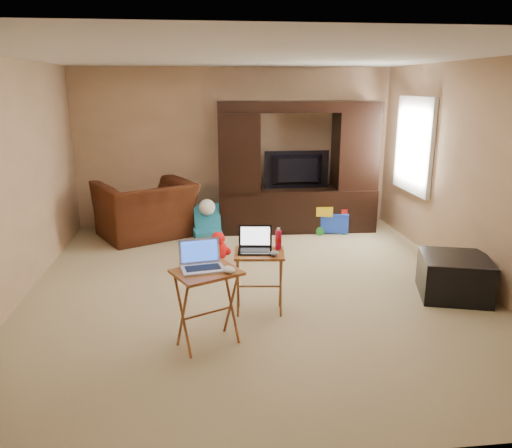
{
  "coord_description": "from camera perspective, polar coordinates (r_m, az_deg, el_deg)",
  "views": [
    {
      "loc": [
        -0.6,
        -5.24,
        2.21
      ],
      "look_at": [
        0.0,
        -0.2,
        0.8
      ],
      "focal_mm": 35.0,
      "sensor_mm": 36.0,
      "label": 1
    }
  ],
  "objects": [
    {
      "name": "laptop_right",
      "position": [
        4.88,
        -0.11,
        -1.87
      ],
      "size": [
        0.36,
        0.31,
        0.24
      ],
      "primitive_type": "cube",
      "rotation": [
        0.0,
        0.0,
        -0.13
      ],
      "color": "black",
      "rests_on": "tray_table_right"
    },
    {
      "name": "window_pane",
      "position": [
        7.5,
        17.72,
        8.58
      ],
      "size": [
        0.0,
        1.2,
        1.2
      ],
      "primitive_type": "plane",
      "rotation": [
        1.57,
        0.0,
        -1.57
      ],
      "color": "white",
      "rests_on": "ground"
    },
    {
      "name": "recliner",
      "position": [
        7.65,
        -12.51,
        1.61
      ],
      "size": [
        1.67,
        1.61,
        0.84
      ],
      "primitive_type": "imported",
      "rotation": [
        0.0,
        0.0,
        3.63
      ],
      "color": "#49210F",
      "rests_on": "floor"
    },
    {
      "name": "push_toy",
      "position": [
        7.85,
        8.42,
        0.65
      ],
      "size": [
        0.67,
        0.56,
        0.44
      ],
      "primitive_type": null,
      "rotation": [
        0.0,
        0.0,
        -0.26
      ],
      "color": "blue",
      "rests_on": "floor"
    },
    {
      "name": "television",
      "position": [
        7.74,
        4.79,
        6.12
      ],
      "size": [
        1.01,
        0.14,
        0.58
      ],
      "primitive_type": "imported",
      "rotation": [
        0.0,
        0.0,
        3.14
      ],
      "color": "black",
      "rests_on": "entertainment_center"
    },
    {
      "name": "water_bottle",
      "position": [
        4.97,
        2.56,
        -1.82
      ],
      "size": [
        0.06,
        0.06,
        0.19
      ],
      "primitive_type": "cylinder",
      "color": "red",
      "rests_on": "tray_table_right"
    },
    {
      "name": "wall_left",
      "position": [
        5.66,
        -26.36,
        4.14
      ],
      "size": [
        0.0,
        5.5,
        5.5
      ],
      "primitive_type": "plane",
      "rotation": [
        1.57,
        0.0,
        1.57
      ],
      "color": "tan",
      "rests_on": "ground"
    },
    {
      "name": "entertainment_center",
      "position": [
        7.78,
        4.74,
        6.48
      ],
      "size": [
        2.46,
        0.71,
        1.99
      ],
      "primitive_type": "cube",
      "rotation": [
        0.0,
        0.0,
        -0.04
      ],
      "color": "black",
      "rests_on": "floor"
    },
    {
      "name": "window_frame",
      "position": [
        7.49,
        17.58,
        8.59
      ],
      "size": [
        0.06,
        1.14,
        1.34
      ],
      "primitive_type": "cube",
      "color": "white",
      "rests_on": "ground"
    },
    {
      "name": "tray_table_right",
      "position": [
        5.01,
        0.38,
        -6.69
      ],
      "size": [
        0.53,
        0.44,
        0.63
      ],
      "primitive_type": "cube",
      "rotation": [
        0.0,
        0.0,
        -0.12
      ],
      "color": "#975924",
      "rests_on": "floor"
    },
    {
      "name": "floor",
      "position": [
        5.72,
        -0.24,
        -7.21
      ],
      "size": [
        5.5,
        5.5,
        0.0
      ],
      "primitive_type": "plane",
      "color": "tan",
      "rests_on": "ground"
    },
    {
      "name": "wall_right",
      "position": [
        6.16,
        23.62,
        5.26
      ],
      "size": [
        0.0,
        5.5,
        5.5
      ],
      "primitive_type": "plane",
      "rotation": [
        1.57,
        0.0,
        -1.57
      ],
      "color": "tan",
      "rests_on": "ground"
    },
    {
      "name": "wall_front",
      "position": [
        2.74,
        6.3,
        -5.07
      ],
      "size": [
        5.0,
        0.0,
        5.0
      ],
      "primitive_type": "plane",
      "rotation": [
        -1.57,
        0.0,
        0.0
      ],
      "color": "tan",
      "rests_on": "ground"
    },
    {
      "name": "ceiling",
      "position": [
        5.28,
        -0.27,
        18.67
      ],
      "size": [
        5.5,
        5.5,
        0.0
      ],
      "primitive_type": "plane",
      "rotation": [
        3.14,
        0.0,
        0.0
      ],
      "color": "silver",
      "rests_on": "ground"
    },
    {
      "name": "mouse_left",
      "position": [
        4.21,
        -3.07,
        -5.24
      ],
      "size": [
        0.14,
        0.16,
        0.06
      ],
      "primitive_type": "ellipsoid",
      "rotation": [
        0.0,
        0.0,
        0.41
      ],
      "color": "silver",
      "rests_on": "tray_table_left"
    },
    {
      "name": "mouse_right",
      "position": [
        4.79,
        2.11,
        -3.37
      ],
      "size": [
        0.1,
        0.14,
        0.05
      ],
      "primitive_type": "ellipsoid",
      "rotation": [
        0.0,
        0.0,
        -0.17
      ],
      "color": "#444449",
      "rests_on": "tray_table_right"
    },
    {
      "name": "plush_toy",
      "position": [
        6.55,
        -4.34,
        -2.48
      ],
      "size": [
        0.34,
        0.29,
        0.38
      ],
      "primitive_type": null,
      "color": "red",
      "rests_on": "floor"
    },
    {
      "name": "wall_back",
      "position": [
        8.07,
        -2.48,
        8.66
      ],
      "size": [
        5.0,
        0.0,
        5.0
      ],
      "primitive_type": "plane",
      "rotation": [
        1.57,
        0.0,
        0.0
      ],
      "color": "tan",
      "rests_on": "ground"
    },
    {
      "name": "child_rocker",
      "position": [
        7.38,
        -5.56,
        0.13
      ],
      "size": [
        0.44,
        0.49,
        0.52
      ],
      "primitive_type": null,
      "rotation": [
        0.0,
        0.0,
        0.11
      ],
      "color": "#16617D",
      "rests_on": "floor"
    },
    {
      "name": "laptop_left",
      "position": [
        4.26,
        -6.14,
        -3.72
      ],
      "size": [
        0.41,
        0.35,
        0.24
      ],
      "primitive_type": "cube",
      "rotation": [
        0.0,
        0.0,
        0.17
      ],
      "color": "#BBBBC0",
      "rests_on": "tray_table_left"
    },
    {
      "name": "tray_table_left",
      "position": [
        4.41,
        -5.56,
        -9.56
      ],
      "size": [
        0.66,
        0.62,
        0.69
      ],
      "primitive_type": "cube",
      "rotation": [
        0.0,
        0.0,
        0.46
      ],
      "color": "#965824",
      "rests_on": "floor"
    },
    {
      "name": "ottoman",
      "position": [
        5.82,
        21.71,
        -5.6
      ],
      "size": [
        0.86,
        0.86,
        0.45
      ],
      "primitive_type": "cube",
      "rotation": [
        0.0,
        0.0,
        -0.29
      ],
      "color": "black",
      "rests_on": "floor"
    }
  ]
}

